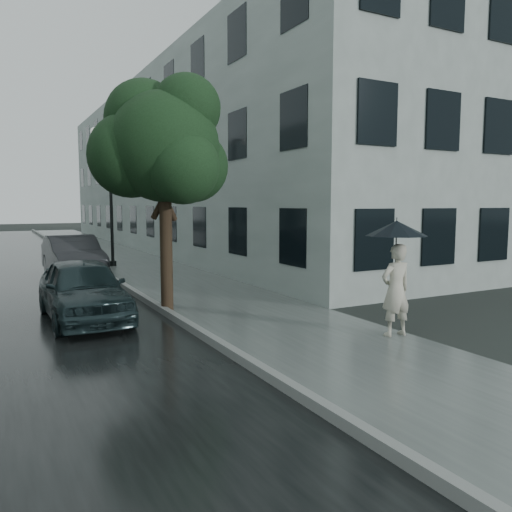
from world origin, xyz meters
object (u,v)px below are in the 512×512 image
lamp_post (107,188)px  car_near (83,289)px  pedestrian (396,290)px  car_far (73,256)px  street_tree (163,146)px

lamp_post → car_near: (-2.41, -9.13, -2.40)m
lamp_post → car_near: size_ratio=1.39×
pedestrian → lamp_post: 13.63m
pedestrian → lamp_post: (-2.51, 13.22, 2.19)m
pedestrian → car_far: (-4.21, 10.66, -0.16)m
car_near → car_far: 6.62m
pedestrian → car_far: bearing=-65.0°
pedestrian → lamp_post: size_ratio=0.32×
street_tree → lamp_post: (0.60, 9.12, -0.69)m
pedestrian → car_near: pedestrian is taller
car_far → street_tree: bearing=-82.4°
pedestrian → car_near: 6.40m
pedestrian → street_tree: 5.89m
street_tree → car_far: 7.32m
street_tree → car_near: 3.58m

